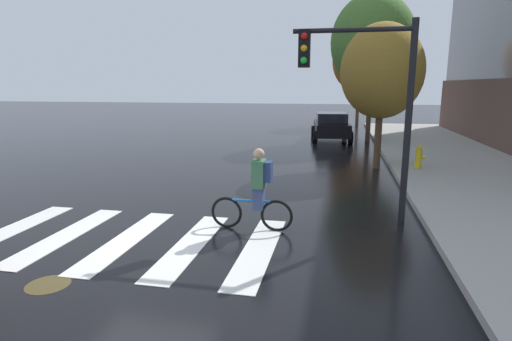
{
  "coord_description": "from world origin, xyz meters",
  "views": [
    {
      "loc": [
        3.69,
        -6.87,
        2.91
      ],
      "look_at": [
        1.87,
        2.15,
        1.01
      ],
      "focal_mm": 29.09,
      "sensor_mm": 36.0,
      "label": 1
    }
  ],
  "objects_px": {
    "sedan_mid": "(331,126)",
    "street_tree_far": "(360,60)",
    "cyclist": "(257,190)",
    "fire_hydrant": "(419,157)",
    "manhole_cover": "(48,285)",
    "traffic_light_near": "(368,87)",
    "street_tree_mid": "(373,42)",
    "street_tree_near": "(382,71)"
  },
  "relations": [
    {
      "from": "manhole_cover",
      "to": "fire_hydrant",
      "type": "distance_m",
      "value": 11.86
    },
    {
      "from": "manhole_cover",
      "to": "traffic_light_near",
      "type": "xyz_separation_m",
      "value": [
        4.7,
        4.0,
        2.86
      ]
    },
    {
      "from": "sedan_mid",
      "to": "street_tree_mid",
      "type": "relative_size",
      "value": 0.59
    },
    {
      "from": "fire_hydrant",
      "to": "street_tree_far",
      "type": "bearing_deg",
      "value": 94.89
    },
    {
      "from": "sedan_mid",
      "to": "street_tree_far",
      "type": "height_order",
      "value": "street_tree_far"
    },
    {
      "from": "traffic_light_near",
      "to": "fire_hydrant",
      "type": "relative_size",
      "value": 5.38
    },
    {
      "from": "fire_hydrant",
      "to": "street_tree_near",
      "type": "height_order",
      "value": "street_tree_near"
    },
    {
      "from": "manhole_cover",
      "to": "street_tree_far",
      "type": "bearing_deg",
      "value": 78.44
    },
    {
      "from": "sedan_mid",
      "to": "street_tree_far",
      "type": "bearing_deg",
      "value": 79.06
    },
    {
      "from": "street_tree_mid",
      "to": "traffic_light_near",
      "type": "bearing_deg",
      "value": -93.92
    },
    {
      "from": "manhole_cover",
      "to": "street_tree_mid",
      "type": "distance_m",
      "value": 18.96
    },
    {
      "from": "sedan_mid",
      "to": "street_tree_mid",
      "type": "distance_m",
      "value": 4.67
    },
    {
      "from": "street_tree_far",
      "to": "traffic_light_near",
      "type": "bearing_deg",
      "value": -91.77
    },
    {
      "from": "manhole_cover",
      "to": "cyclist",
      "type": "xyz_separation_m",
      "value": [
        2.58,
        2.95,
        0.84
      ]
    },
    {
      "from": "cyclist",
      "to": "traffic_light_near",
      "type": "distance_m",
      "value": 3.11
    },
    {
      "from": "manhole_cover",
      "to": "sedan_mid",
      "type": "height_order",
      "value": "sedan_mid"
    },
    {
      "from": "street_tree_mid",
      "to": "street_tree_far",
      "type": "relative_size",
      "value": 1.08
    },
    {
      "from": "sedan_mid",
      "to": "street_tree_far",
      "type": "relative_size",
      "value": 0.64
    },
    {
      "from": "fire_hydrant",
      "to": "street_tree_near",
      "type": "xyz_separation_m",
      "value": [
        -1.32,
        0.46,
        2.84
      ]
    },
    {
      "from": "traffic_light_near",
      "to": "sedan_mid",
      "type": "bearing_deg",
      "value": 94.14
    },
    {
      "from": "street_tree_near",
      "to": "street_tree_mid",
      "type": "distance_m",
      "value": 7.45
    },
    {
      "from": "street_tree_mid",
      "to": "street_tree_near",
      "type": "bearing_deg",
      "value": -90.95
    },
    {
      "from": "cyclist",
      "to": "street_tree_far",
      "type": "xyz_separation_m",
      "value": [
        2.81,
        23.44,
        3.79
      ]
    },
    {
      "from": "manhole_cover",
      "to": "street_tree_mid",
      "type": "height_order",
      "value": "street_tree_mid"
    },
    {
      "from": "sedan_mid",
      "to": "street_tree_mid",
      "type": "bearing_deg",
      "value": -8.24
    },
    {
      "from": "sedan_mid",
      "to": "fire_hydrant",
      "type": "height_order",
      "value": "sedan_mid"
    },
    {
      "from": "street_tree_mid",
      "to": "manhole_cover",
      "type": "bearing_deg",
      "value": -107.9
    },
    {
      "from": "sedan_mid",
      "to": "cyclist",
      "type": "xyz_separation_m",
      "value": [
        -1.13,
        -14.73,
        0.09
      ]
    },
    {
      "from": "sedan_mid",
      "to": "fire_hydrant",
      "type": "bearing_deg",
      "value": -68.73
    },
    {
      "from": "sedan_mid",
      "to": "street_tree_far",
      "type": "distance_m",
      "value": 9.68
    },
    {
      "from": "street_tree_near",
      "to": "street_tree_far",
      "type": "xyz_separation_m",
      "value": [
        -0.11,
        16.25,
        1.27
      ]
    },
    {
      "from": "fire_hydrant",
      "to": "street_tree_mid",
      "type": "distance_m",
      "value": 9.01
    },
    {
      "from": "street_tree_mid",
      "to": "fire_hydrant",
      "type": "bearing_deg",
      "value": -81.14
    },
    {
      "from": "traffic_light_near",
      "to": "street_tree_far",
      "type": "height_order",
      "value": "street_tree_far"
    },
    {
      "from": "manhole_cover",
      "to": "street_tree_far",
      "type": "xyz_separation_m",
      "value": [
        5.4,
        26.39,
        4.63
      ]
    },
    {
      "from": "street_tree_far",
      "to": "manhole_cover",
      "type": "bearing_deg",
      "value": -101.56
    },
    {
      "from": "street_tree_mid",
      "to": "street_tree_far",
      "type": "distance_m",
      "value": 9.0
    },
    {
      "from": "traffic_light_near",
      "to": "cyclist",
      "type": "bearing_deg",
      "value": -153.71
    },
    {
      "from": "manhole_cover",
      "to": "street_tree_near",
      "type": "bearing_deg",
      "value": 61.52
    },
    {
      "from": "cyclist",
      "to": "manhole_cover",
      "type": "bearing_deg",
      "value": -131.19
    },
    {
      "from": "cyclist",
      "to": "fire_hydrant",
      "type": "xyz_separation_m",
      "value": [
        4.24,
        6.73,
        -0.31
      ]
    },
    {
      "from": "fire_hydrant",
      "to": "street_tree_near",
      "type": "relative_size",
      "value": 0.16
    }
  ]
}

